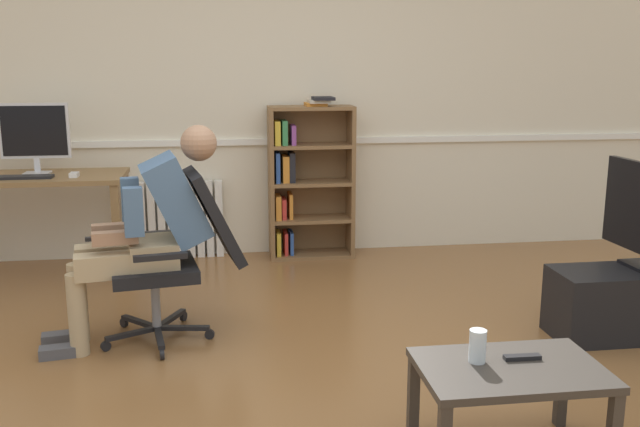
{
  "coord_description": "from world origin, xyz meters",
  "views": [
    {
      "loc": [
        -0.4,
        -3.07,
        1.57
      ],
      "look_at": [
        0.15,
        0.85,
        0.7
      ],
      "focal_mm": 39.53,
      "sensor_mm": 36.0,
      "label": 1
    }
  ],
  "objects_px": {
    "drinking_glass": "(478,346)",
    "person_seated": "(147,229)",
    "bookshelf": "(305,180)",
    "radiator": "(176,220)",
    "computer_desk": "(38,190)",
    "imac_monitor": "(35,134)",
    "computer_mouse": "(74,175)",
    "spare_remote": "(522,357)",
    "coffee_table": "(510,379)",
    "keyboard": "(24,177)",
    "office_chair": "(182,249)"
  },
  "relations": [
    {
      "from": "bookshelf",
      "to": "radiator",
      "type": "height_order",
      "value": "bookshelf"
    },
    {
      "from": "computer_mouse",
      "to": "imac_monitor",
      "type": "bearing_deg",
      "value": 146.01
    },
    {
      "from": "radiator",
      "to": "spare_remote",
      "type": "distance_m",
      "value": 3.48
    },
    {
      "from": "person_seated",
      "to": "office_chair",
      "type": "bearing_deg",
      "value": 90.0
    },
    {
      "from": "bookshelf",
      "to": "coffee_table",
      "type": "xyz_separation_m",
      "value": [
        0.45,
        -3.07,
        -0.29
      ]
    },
    {
      "from": "bookshelf",
      "to": "spare_remote",
      "type": "bearing_deg",
      "value": -80.29
    },
    {
      "from": "office_chair",
      "to": "drinking_glass",
      "type": "height_order",
      "value": "office_chair"
    },
    {
      "from": "computer_desk",
      "to": "coffee_table",
      "type": "xyz_separation_m",
      "value": [
        2.42,
        -2.78,
        -0.31
      ]
    },
    {
      "from": "computer_mouse",
      "to": "coffee_table",
      "type": "xyz_separation_m",
      "value": [
        2.14,
        -2.66,
        -0.44
      ]
    },
    {
      "from": "computer_mouse",
      "to": "computer_desk",
      "type": "bearing_deg",
      "value": 157.2
    },
    {
      "from": "bookshelf",
      "to": "radiator",
      "type": "distance_m",
      "value": 1.09
    },
    {
      "from": "imac_monitor",
      "to": "person_seated",
      "type": "height_order",
      "value": "imac_monitor"
    },
    {
      "from": "person_seated",
      "to": "keyboard",
      "type": "bearing_deg",
      "value": -150.99
    },
    {
      "from": "bookshelf",
      "to": "drinking_glass",
      "type": "xyz_separation_m",
      "value": [
        0.33,
        -3.01,
        -0.17
      ]
    },
    {
      "from": "keyboard",
      "to": "person_seated",
      "type": "distance_m",
      "value": 1.53
    },
    {
      "from": "keyboard",
      "to": "bookshelf",
      "type": "bearing_deg",
      "value": 12.04
    },
    {
      "from": "imac_monitor",
      "to": "office_chair",
      "type": "xyz_separation_m",
      "value": [
        1.09,
        -1.39,
        -0.52
      ]
    },
    {
      "from": "imac_monitor",
      "to": "spare_remote",
      "type": "distance_m",
      "value": 3.81
    },
    {
      "from": "coffee_table",
      "to": "spare_remote",
      "type": "bearing_deg",
      "value": 37.73
    },
    {
      "from": "keyboard",
      "to": "person_seated",
      "type": "height_order",
      "value": "person_seated"
    },
    {
      "from": "imac_monitor",
      "to": "bookshelf",
      "type": "bearing_deg",
      "value": 6.19
    },
    {
      "from": "person_seated",
      "to": "computer_mouse",
      "type": "bearing_deg",
      "value": -162.62
    },
    {
      "from": "drinking_glass",
      "to": "imac_monitor",
      "type": "bearing_deg",
      "value": 129.58
    },
    {
      "from": "computer_mouse",
      "to": "bookshelf",
      "type": "relative_size",
      "value": 0.08
    },
    {
      "from": "keyboard",
      "to": "drinking_glass",
      "type": "bearing_deg",
      "value": -47.6
    },
    {
      "from": "computer_mouse",
      "to": "bookshelf",
      "type": "bearing_deg",
      "value": 13.7
    },
    {
      "from": "bookshelf",
      "to": "drinking_glass",
      "type": "distance_m",
      "value": 3.03
    },
    {
      "from": "person_seated",
      "to": "coffee_table",
      "type": "xyz_separation_m",
      "value": [
        1.52,
        -1.44,
        -0.31
      ]
    },
    {
      "from": "imac_monitor",
      "to": "person_seated",
      "type": "xyz_separation_m",
      "value": [
        0.91,
        -1.42,
        -0.4
      ]
    },
    {
      "from": "imac_monitor",
      "to": "radiator",
      "type": "xyz_separation_m",
      "value": [
        0.95,
        0.31,
        -0.74
      ]
    },
    {
      "from": "keyboard",
      "to": "person_seated",
      "type": "bearing_deg",
      "value": -51.57
    },
    {
      "from": "spare_remote",
      "to": "computer_desk",
      "type": "bearing_deg",
      "value": 43.67
    },
    {
      "from": "drinking_glass",
      "to": "person_seated",
      "type": "bearing_deg",
      "value": 135.47
    },
    {
      "from": "imac_monitor",
      "to": "drinking_glass",
      "type": "xyz_separation_m",
      "value": [
        2.31,
        -2.8,
        -0.59
      ]
    },
    {
      "from": "computer_mouse",
      "to": "person_seated",
      "type": "relative_size",
      "value": 0.08
    },
    {
      "from": "person_seated",
      "to": "bookshelf",
      "type": "bearing_deg",
      "value": 137.13
    },
    {
      "from": "computer_desk",
      "to": "imac_monitor",
      "type": "bearing_deg",
      "value": 95.34
    },
    {
      "from": "imac_monitor",
      "to": "coffee_table",
      "type": "distance_m",
      "value": 3.82
    },
    {
      "from": "computer_desk",
      "to": "keyboard",
      "type": "xyz_separation_m",
      "value": [
        -0.05,
        -0.14,
        0.12
      ]
    },
    {
      "from": "drinking_glass",
      "to": "spare_remote",
      "type": "xyz_separation_m",
      "value": [
        0.19,
        -0.0,
        -0.06
      ]
    },
    {
      "from": "computer_mouse",
      "to": "coffee_table",
      "type": "height_order",
      "value": "computer_mouse"
    },
    {
      "from": "radiator",
      "to": "office_chair",
      "type": "xyz_separation_m",
      "value": [
        0.14,
        -1.7,
        0.21
      ]
    },
    {
      "from": "radiator",
      "to": "imac_monitor",
      "type": "bearing_deg",
      "value": -161.81
    },
    {
      "from": "computer_mouse",
      "to": "drinking_glass",
      "type": "relative_size",
      "value": 0.75
    },
    {
      "from": "office_chair",
      "to": "computer_mouse",
      "type": "bearing_deg",
      "value": -155.57
    },
    {
      "from": "imac_monitor",
      "to": "coffee_table",
      "type": "relative_size",
      "value": 0.7
    },
    {
      "from": "computer_desk",
      "to": "radiator",
      "type": "xyz_separation_m",
      "value": [
        0.94,
        0.39,
        -0.33
      ]
    },
    {
      "from": "bookshelf",
      "to": "person_seated",
      "type": "relative_size",
      "value": 1.06
    },
    {
      "from": "imac_monitor",
      "to": "radiator",
      "type": "distance_m",
      "value": 1.24
    },
    {
      "from": "computer_desk",
      "to": "imac_monitor",
      "type": "distance_m",
      "value": 0.41
    }
  ]
}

